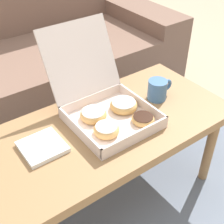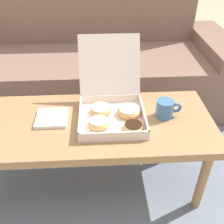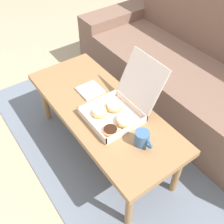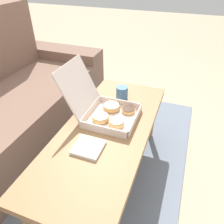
% 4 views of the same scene
% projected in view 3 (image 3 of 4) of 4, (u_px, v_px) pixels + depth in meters
% --- Properties ---
extents(ground_plane, '(12.00, 12.00, 0.00)m').
position_uv_depth(ground_plane, '(114.00, 144.00, 2.01)').
color(ground_plane, tan).
extents(area_rug, '(2.24, 1.79, 0.01)m').
position_uv_depth(area_rug, '(143.00, 126.00, 2.13)').
color(area_rug, slate).
rests_on(area_rug, ground_plane).
extents(couch, '(2.12, 0.80, 0.97)m').
position_uv_depth(couch, '(195.00, 73.00, 2.12)').
color(couch, '#7A5B4C').
rests_on(couch, ground_plane).
extents(coffee_table, '(1.19, 0.49, 0.44)m').
position_uv_depth(coffee_table, '(102.00, 113.00, 1.69)').
color(coffee_table, '#997047').
rests_on(coffee_table, ground_plane).
extents(pastry_box, '(0.31, 0.43, 0.32)m').
position_uv_depth(pastry_box, '(119.00, 109.00, 1.57)').
color(pastry_box, silver).
rests_on(pastry_box, coffee_table).
extents(coffee_mug, '(0.12, 0.08, 0.09)m').
position_uv_depth(coffee_mug, '(142.00, 138.00, 1.42)').
color(coffee_mug, '#3D6693').
rests_on(coffee_mug, coffee_table).
extents(napkin_stack, '(0.15, 0.15, 0.02)m').
position_uv_depth(napkin_stack, '(90.00, 90.00, 1.76)').
color(napkin_stack, white).
rests_on(napkin_stack, coffee_table).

